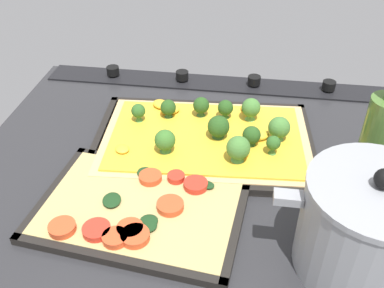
{
  "coord_description": "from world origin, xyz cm",
  "views": [
    {
      "loc": [
        -6.69,
        57.98,
        47.47
      ],
      "look_at": [
        1.81,
        -0.75,
        3.35
      ],
      "focal_mm": 40.94,
      "sensor_mm": 36.0,
      "label": 1
    }
  ],
  "objects": [
    {
      "name": "baking_tray_back",
      "position": [
        7.62,
        12.68,
        0.38
      ],
      "size": [
        32.58,
        24.59,
        1.3
      ],
      "color": "black",
      "rests_on": "ground_plane"
    },
    {
      "name": "broccoli_pizza",
      "position": [
        -0.51,
        -5.74,
        2.0
      ],
      "size": [
        38.38,
        26.35,
        5.97
      ],
      "color": "tan",
      "rests_on": "baking_tray_front"
    },
    {
      "name": "veggie_pizza_back",
      "position": [
        7.6,
        13.13,
        1.17
      ],
      "size": [
        29.93,
        21.94,
        1.9
      ],
      "color": "tan",
      "rests_on": "baking_tray_back"
    },
    {
      "name": "stove_control_panel",
      "position": [
        0.0,
        -28.06,
        0.55
      ],
      "size": [
        76.53,
        7.0,
        2.6
      ],
      "color": "black",
      "rests_on": "ground_plane"
    },
    {
      "name": "ground_plane",
      "position": [
        0.0,
        0.0,
        -1.5
      ],
      "size": [
        79.71,
        63.12,
        3.0
      ],
      "primitive_type": "cube",
      "color": "#28282B"
    },
    {
      "name": "cooking_pot",
      "position": [
        -22.9,
        17.99,
        6.9
      ],
      "size": [
        23.91,
        17.05,
        16.07
      ],
      "color": "gray",
      "rests_on": "ground_plane"
    },
    {
      "name": "baking_tray_front",
      "position": [
        0.47,
        -5.5,
        0.36
      ],
      "size": [
        40.94,
        28.91,
        1.3
      ],
      "color": "black",
      "rests_on": "ground_plane"
    },
    {
      "name": "oil_bottle",
      "position": [
        -26.74,
        2.31,
        8.83
      ],
      "size": [
        5.72,
        5.72,
        21.39
      ],
      "color": "#476B2D",
      "rests_on": "ground_plane"
    }
  ]
}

